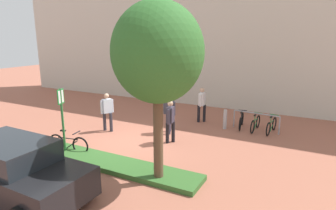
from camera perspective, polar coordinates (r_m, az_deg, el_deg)
name	(u,v)px	position (r m, az deg, el deg)	size (l,w,h in m)	color
ground_plane	(133,142)	(11.85, -6.88, -7.31)	(60.00, 60.00, 0.00)	#9E5B47
building_facade	(204,21)	(18.01, 7.17, 16.02)	(28.00, 1.20, 10.00)	beige
planter_strip	(103,161)	(10.15, -12.73, -10.77)	(7.00, 1.10, 0.16)	#336028
tree_sidewalk	(158,54)	(7.83, -2.07, 10.08)	(2.51, 2.51, 5.14)	brown
parking_sign_post	(62,112)	(10.80, -20.15, -1.33)	(0.13, 0.35, 2.42)	#2D7238
bike_at_sign	(68,144)	(11.28, -19.02, -7.20)	(1.67, 0.44, 0.86)	black
bike_rack_cluster	(256,123)	(13.68, 16.89, -3.39)	(2.10, 1.70, 0.83)	#99999E
bollard_steel	(225,119)	(13.53, 11.15, -2.79)	(0.16, 0.16, 0.90)	#ADADB2
person_shirt_white	(107,110)	(13.13, -11.89, -0.92)	(0.49, 0.55, 1.72)	#2D2D38
person_casual_tan	(202,103)	(14.31, 6.67, 0.48)	(0.36, 0.61, 1.72)	black
person_suited_navy	(169,111)	(12.61, 0.25, -1.23)	(0.61, 0.50, 1.72)	#383342
person_suited_dark	(170,119)	(11.45, 0.46, -2.76)	(0.31, 0.60, 1.72)	black
car_black_suv	(13,170)	(8.82, -28.15, -11.16)	(4.33, 2.08, 1.54)	black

